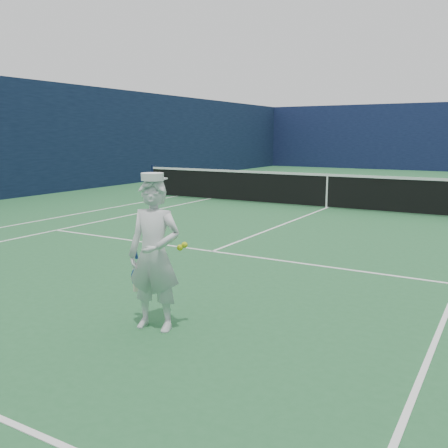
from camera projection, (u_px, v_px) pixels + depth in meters
ground at (326, 208)px, 14.60m from camera, size 80.00×80.00×0.00m
court_markings at (326, 208)px, 14.60m from camera, size 11.03×23.83×0.01m
windscreen_fence at (329, 139)px, 14.25m from camera, size 20.12×36.12×4.00m
tennis_net at (327, 189)px, 14.51m from camera, size 12.88×0.09×1.07m
tennis_player at (154, 255)px, 5.38m from camera, size 0.80×0.50×1.72m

